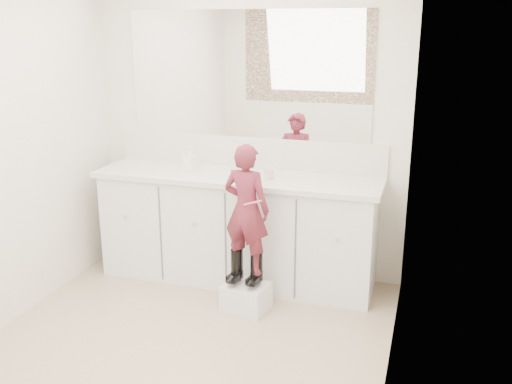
% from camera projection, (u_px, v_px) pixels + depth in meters
% --- Properties ---
extents(floor, '(3.00, 3.00, 0.00)m').
position_uv_depth(floor, '(175.00, 356.00, 3.62)').
color(floor, '#9A7A64').
rests_on(floor, ground).
extents(wall_back, '(2.60, 0.00, 2.60)m').
position_uv_depth(wall_back, '(248.00, 130.00, 4.65)').
color(wall_back, beige).
rests_on(wall_back, floor).
extents(wall_right, '(0.00, 3.00, 3.00)m').
position_uv_depth(wall_right, '(398.00, 193.00, 2.91)').
color(wall_right, beige).
rests_on(wall_right, floor).
extents(vanity_cabinet, '(2.20, 0.55, 0.85)m').
position_uv_depth(vanity_cabinet, '(237.00, 230.00, 4.62)').
color(vanity_cabinet, silver).
rests_on(vanity_cabinet, floor).
extents(countertop, '(2.28, 0.58, 0.04)m').
position_uv_depth(countertop, '(236.00, 177.00, 4.48)').
color(countertop, beige).
rests_on(countertop, vanity_cabinet).
extents(backsplash, '(2.28, 0.03, 0.25)m').
position_uv_depth(backsplash, '(247.00, 152.00, 4.69)').
color(backsplash, beige).
rests_on(backsplash, countertop).
extents(mirror, '(2.00, 0.02, 1.00)m').
position_uv_depth(mirror, '(247.00, 75.00, 4.52)').
color(mirror, white).
rests_on(mirror, wall_back).
extents(faucet, '(0.08, 0.08, 0.10)m').
position_uv_depth(faucet, '(243.00, 164.00, 4.61)').
color(faucet, silver).
rests_on(faucet, countertop).
extents(cup, '(0.09, 0.09, 0.08)m').
position_uv_depth(cup, '(269.00, 174.00, 4.35)').
color(cup, beige).
rests_on(cup, countertop).
extents(soap_bottle, '(0.11, 0.11, 0.20)m').
position_uv_depth(soap_bottle, '(190.00, 159.00, 4.57)').
color(soap_bottle, white).
rests_on(soap_bottle, countertop).
extents(step_stool, '(0.35, 0.31, 0.20)m').
position_uv_depth(step_stool, '(246.00, 297.00, 4.19)').
color(step_stool, silver).
rests_on(step_stool, floor).
extents(boot_left, '(0.12, 0.19, 0.26)m').
position_uv_depth(boot_left, '(237.00, 266.00, 4.16)').
color(boot_left, black).
rests_on(boot_left, step_stool).
extents(boot_right, '(0.12, 0.19, 0.26)m').
position_uv_depth(boot_right, '(257.00, 268.00, 4.12)').
color(boot_right, black).
rests_on(boot_right, step_stool).
extents(toddler, '(0.38, 0.28, 0.95)m').
position_uv_depth(toddler, '(246.00, 209.00, 4.02)').
color(toddler, '#9B2F4C').
rests_on(toddler, step_stool).
extents(toothbrush, '(0.14, 0.03, 0.06)m').
position_uv_depth(toothbrush, '(253.00, 203.00, 3.91)').
color(toothbrush, pink).
rests_on(toothbrush, toddler).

